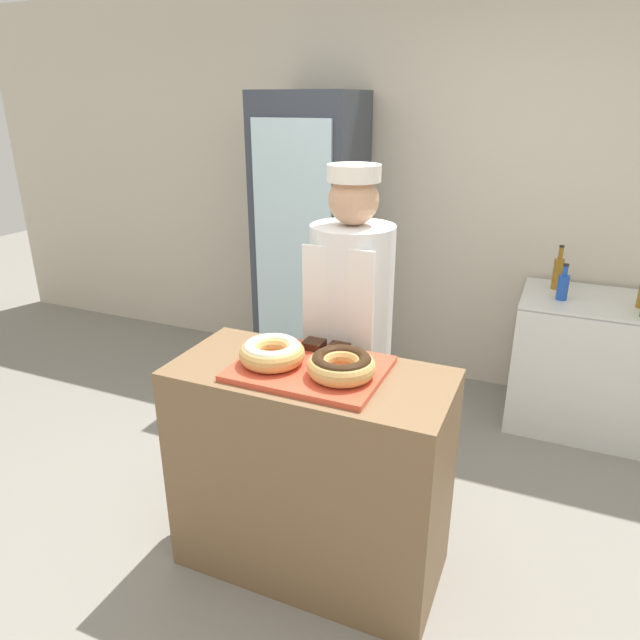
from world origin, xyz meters
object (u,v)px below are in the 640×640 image
at_px(brownie_back_right, 338,349).
at_px(bottle_blue, 563,286).
at_px(brownie_back_left, 314,344).
at_px(bottle_amber_b, 558,272).
at_px(serving_tray, 310,368).
at_px(chest_freezer, 600,365).
at_px(donut_chocolate_glaze, 341,365).
at_px(baker_person, 350,339).
at_px(beverage_fridge, 311,243).
at_px(donut_light_glaze, 272,352).

height_order(brownie_back_right, bottle_blue, bottle_blue).
height_order(brownie_back_left, bottle_amber_b, bottle_amber_b).
xyz_separation_m(brownie_back_left, bottle_blue, (0.93, 1.50, -0.07)).
distance_m(serving_tray, brownie_back_left, 0.17).
bearing_deg(bottle_amber_b, bottle_blue, -79.52).
relative_size(brownie_back_right, bottle_amber_b, 0.30).
distance_m(serving_tray, bottle_amber_b, 2.05).
distance_m(brownie_back_right, chest_freezer, 2.02).
bearing_deg(brownie_back_left, brownie_back_right, 0.00).
distance_m(donut_chocolate_glaze, baker_person, 0.58).
height_order(serving_tray, bottle_blue, bottle_blue).
bearing_deg(brownie_back_left, beverage_fridge, 114.76).
bearing_deg(chest_freezer, bottle_amber_b, 159.43).
relative_size(brownie_back_left, beverage_fridge, 0.04).
bearing_deg(brownie_back_left, donut_chocolate_glaze, -44.93).
height_order(serving_tray, chest_freezer, serving_tray).
height_order(donut_light_glaze, brownie_back_left, donut_light_glaze).
bearing_deg(brownie_back_right, bottle_amber_b, 65.36).
bearing_deg(chest_freezer, brownie_back_left, -127.36).
relative_size(baker_person, bottle_blue, 7.75).
distance_m(serving_tray, donut_chocolate_glaze, 0.16).
distance_m(serving_tray, baker_person, 0.50).
bearing_deg(donut_chocolate_glaze, brownie_back_left, 135.07).
xyz_separation_m(donut_light_glaze, baker_person, (0.13, 0.54, -0.13)).
relative_size(serving_tray, chest_freezer, 0.58).
distance_m(brownie_back_right, bottle_blue, 1.72).
bearing_deg(brownie_back_right, beverage_fridge, 117.93).
relative_size(donut_light_glaze, donut_chocolate_glaze, 1.00).
xyz_separation_m(donut_light_glaze, brownie_back_right, (0.20, 0.20, -0.03)).
height_order(beverage_fridge, bottle_amber_b, beverage_fridge).
distance_m(beverage_fridge, bottle_amber_b, 1.63).
xyz_separation_m(donut_chocolate_glaze, baker_person, (-0.16, 0.54, -0.13)).
relative_size(brownie_back_left, baker_person, 0.05).
relative_size(serving_tray, bottle_blue, 2.66).
xyz_separation_m(donut_chocolate_glaze, brownie_back_right, (-0.09, 0.20, -0.03)).
relative_size(serving_tray, beverage_fridge, 0.29).
height_order(donut_chocolate_glaze, baker_person, baker_person).
relative_size(donut_light_glaze, beverage_fridge, 0.13).
relative_size(brownie_back_left, bottle_blue, 0.38).
xyz_separation_m(donut_light_glaze, brownie_back_left, (0.09, 0.20, -0.03)).
bearing_deg(serving_tray, bottle_blue, 62.21).
height_order(brownie_back_left, bottle_blue, bottle_blue).
bearing_deg(brownie_back_right, brownie_back_left, 180.00).
bearing_deg(brownie_back_right, bottle_blue, 61.28).
distance_m(baker_person, bottle_amber_b, 1.62).
height_order(beverage_fridge, bottle_blue, beverage_fridge).
relative_size(beverage_fridge, bottle_blue, 9.18).
bearing_deg(donut_light_glaze, bottle_blue, 58.98).
distance_m(chest_freezer, bottle_amber_b, 0.62).
bearing_deg(donut_light_glaze, bottle_amber_b, 62.73).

